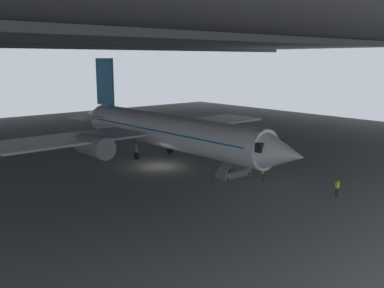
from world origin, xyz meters
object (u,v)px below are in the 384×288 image
object	(u,v)px
boarding_stairs	(234,169)
airplane_main	(164,131)
crew_worker_near_nose	(337,187)
crew_worker_by_stairs	(263,173)

from	to	relation	value
boarding_stairs	airplane_main	bearing A→B (deg)	94.45
airplane_main	crew_worker_near_nose	world-z (taller)	airplane_main
airplane_main	crew_worker_near_nose	distance (m)	22.09
boarding_stairs	crew_worker_near_nose	bearing A→B (deg)	-80.04
boarding_stairs	crew_worker_by_stairs	world-z (taller)	boarding_stairs
airplane_main	crew_worker_by_stairs	bearing A→B (deg)	-83.82
airplane_main	crew_worker_near_nose	xyz separation A→B (m)	(2.76, -21.76, -2.64)
airplane_main	crew_worker_by_stairs	size ratio (longest dim) A/B	24.00
boarding_stairs	crew_worker_near_nose	size ratio (longest dim) A/B	2.89
boarding_stairs	crew_worker_by_stairs	size ratio (longest dim) A/B	2.94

